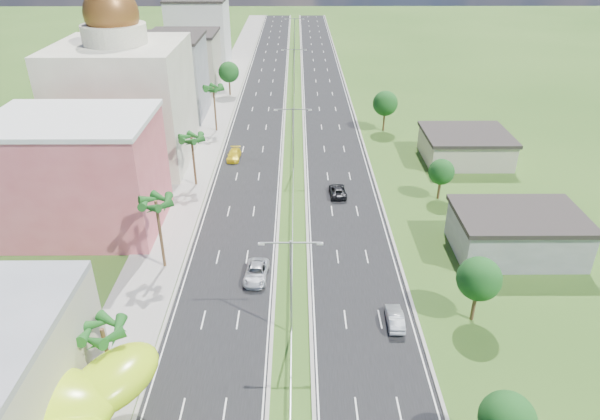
{
  "coord_description": "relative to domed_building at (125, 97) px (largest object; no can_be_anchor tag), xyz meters",
  "views": [
    {
      "loc": [
        0.6,
        -32.05,
        36.97
      ],
      "look_at": [
        0.95,
        23.42,
        7.0
      ],
      "focal_mm": 32.0,
      "sensor_mm": 36.0,
      "label": 1
    }
  ],
  "objects": [
    {
      "name": "ground",
      "position": [
        28.0,
        -55.0,
        -11.35
      ],
      "size": [
        500.0,
        500.0,
        0.0
      ],
      "primitive_type": "plane",
      "color": "#2D5119",
      "rests_on": "ground"
    },
    {
      "name": "road_left",
      "position": [
        20.5,
        35.0,
        -11.33
      ],
      "size": [
        11.0,
        260.0,
        0.04
      ],
      "primitive_type": "cube",
      "color": "black",
      "rests_on": "ground"
    },
    {
      "name": "road_right",
      "position": [
        35.5,
        35.0,
        -11.33
      ],
      "size": [
        11.0,
        260.0,
        0.04
      ],
      "primitive_type": "cube",
      "color": "black",
      "rests_on": "ground"
    },
    {
      "name": "sidewalk_left",
      "position": [
        11.0,
        35.0,
        -11.29
      ],
      "size": [
        7.0,
        260.0,
        0.12
      ],
      "primitive_type": "cube",
      "color": "gray",
      "rests_on": "ground"
    },
    {
      "name": "median_guardrail",
      "position": [
        28.0,
        16.99,
        -10.74
      ],
      "size": [
        0.1,
        216.06,
        0.76
      ],
      "color": "gray",
      "rests_on": "ground"
    },
    {
      "name": "streetlight_median_b",
      "position": [
        28.0,
        -45.0,
        -4.61
      ],
      "size": [
        6.04,
        0.25,
        11.0
      ],
      "color": "gray",
      "rests_on": "ground"
    },
    {
      "name": "streetlight_median_c",
      "position": [
        28.0,
        -5.0,
        -4.61
      ],
      "size": [
        6.04,
        0.25,
        11.0
      ],
      "color": "gray",
      "rests_on": "ground"
    },
    {
      "name": "streetlight_median_d",
      "position": [
        28.0,
        40.0,
        -4.61
      ],
      "size": [
        6.04,
        0.25,
        11.0
      ],
      "color": "gray",
      "rests_on": "ground"
    },
    {
      "name": "streetlight_median_e",
      "position": [
        28.0,
        85.0,
        -4.61
      ],
      "size": [
        6.04,
        0.25,
        11.0
      ],
      "color": "gray",
      "rests_on": "ground"
    },
    {
      "name": "lime_canopy",
      "position": [
        8.0,
        -59.0,
        -6.36
      ],
      "size": [
        18.0,
        15.0,
        7.4
      ],
      "color": "#B1DC15",
      "rests_on": "ground"
    },
    {
      "name": "pink_shophouse",
      "position": [
        0.0,
        -23.0,
        -3.85
      ],
      "size": [
        20.0,
        15.0,
        15.0
      ],
      "primitive_type": "cube",
      "color": "#C35057",
      "rests_on": "ground"
    },
    {
      "name": "domed_building",
      "position": [
        0.0,
        0.0,
        0.0
      ],
      "size": [
        20.0,
        20.0,
        28.7
      ],
      "color": "#BCB39C",
      "rests_on": "ground"
    },
    {
      "name": "midrise_grey",
      "position": [
        1.0,
        25.0,
        -3.35
      ],
      "size": [
        16.0,
        15.0,
        16.0
      ],
      "primitive_type": "cube",
      "color": "gray",
      "rests_on": "ground"
    },
    {
      "name": "midrise_beige",
      "position": [
        1.0,
        47.0,
        -4.85
      ],
      "size": [
        16.0,
        15.0,
        13.0
      ],
      "primitive_type": "cube",
      "color": "#ABA58D",
      "rests_on": "ground"
    },
    {
      "name": "midrise_white",
      "position": [
        1.0,
        70.0,
        -2.35
      ],
      "size": [
        16.0,
        15.0,
        18.0
      ],
      "primitive_type": "cube",
      "color": "silver",
      "rests_on": "ground"
    },
    {
      "name": "shed_near",
      "position": [
        56.0,
        -30.0,
        -8.85
      ],
      "size": [
        15.0,
        10.0,
        5.0
      ],
      "primitive_type": "cube",
      "color": "gray",
      "rests_on": "ground"
    },
    {
      "name": "shed_far",
      "position": [
        58.0,
        -0.0,
        -9.15
      ],
      "size": [
        14.0,
        12.0,
        4.4
      ],
      "primitive_type": "cube",
      "color": "#ABA58D",
      "rests_on": "ground"
    },
    {
      "name": "palm_tree_b",
      "position": [
        12.5,
        -53.0,
        -4.29
      ],
      "size": [
        3.6,
        3.6,
        8.1
      ],
      "color": "#47301C",
      "rests_on": "ground"
    },
    {
      "name": "palm_tree_c",
      "position": [
        12.5,
        -33.0,
        -2.85
      ],
      "size": [
        3.6,
        3.6,
        9.6
      ],
      "color": "#47301C",
      "rests_on": "ground"
    },
    {
      "name": "palm_tree_d",
      "position": [
        12.5,
        -10.0,
        -3.81
      ],
      "size": [
        3.6,
        3.6,
        8.6
      ],
      "color": "#47301C",
      "rests_on": "ground"
    },
    {
      "name": "palm_tree_e",
      "position": [
        12.5,
        15.0,
        -3.05
      ],
      "size": [
        3.6,
        3.6,
        9.4
      ],
      "color": "#47301C",
      "rests_on": "ground"
    },
    {
      "name": "leafy_tree_lfar",
      "position": [
        12.5,
        40.0,
        -5.78
      ],
      "size": [
        4.9,
        4.9,
        8.05
      ],
      "color": "#47301C",
      "rests_on": "ground"
    },
    {
      "name": "leafy_tree_ra",
      "position": [
        44.0,
        -60.0,
        -6.58
      ],
      "size": [
        4.2,
        4.2,
        6.9
      ],
      "color": "#47301C",
      "rests_on": "ground"
    },
    {
      "name": "leafy_tree_rb",
      "position": [
        47.0,
        -43.0,
        -6.18
      ],
      "size": [
        4.55,
        4.55,
        7.47
      ],
      "color": "#47301C",
      "rests_on": "ground"
    },
    {
      "name": "leafy_tree_rc",
      "position": [
        50.0,
        -15.0,
        -6.98
      ],
      "size": [
        3.85,
        3.85,
        6.33
      ],
      "color": "#47301C",
      "rests_on": "ground"
    },
    {
      "name": "leafy_tree_rd",
      "position": [
        46.0,
        15.0,
        -5.78
      ],
      "size": [
        4.9,
        4.9,
        8.05
      ],
      "color": "#47301C",
      "rests_on": "ground"
    },
    {
      "name": "car_silver_mid_left",
      "position": [
        23.8,
        -35.54,
        -10.53
      ],
      "size": [
        2.97,
        5.82,
        1.57
      ],
      "primitive_type": "imported",
      "rotation": [
        0.0,
        0.0,
        -0.06
      ],
      "color": "#AFB2B7",
      "rests_on": "road_left"
    },
    {
      "name": "car_yellow_far_left",
      "position": [
        17.51,
        0.42,
        -10.55
      ],
      "size": [
        2.29,
        5.32,
        1.53
      ],
      "primitive_type": "imported",
      "rotation": [
        0.0,
        0.0,
        -0.03
      ],
      "color": "yellow",
      "rests_on": "road_left"
    },
    {
      "name": "car_silver_right",
      "position": [
        38.73,
        -43.7,
        -10.56
      ],
      "size": [
        1.69,
        4.62,
        1.51
      ],
      "primitive_type": "imported",
      "rotation": [
        0.0,
        0.0,
        3.12
      ],
      "color": "#989C9F",
      "rests_on": "road_right"
    },
    {
      "name": "car_dark_far_right",
      "position": [
        34.84,
        -13.82,
        -10.6
      ],
      "size": [
        2.63,
        5.28,
        1.44
      ],
      "primitive_type": "imported",
      "rotation": [
        0.0,
        0.0,
        3.19
      ],
      "color": "black",
      "rests_on": "road_right"
    }
  ]
}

